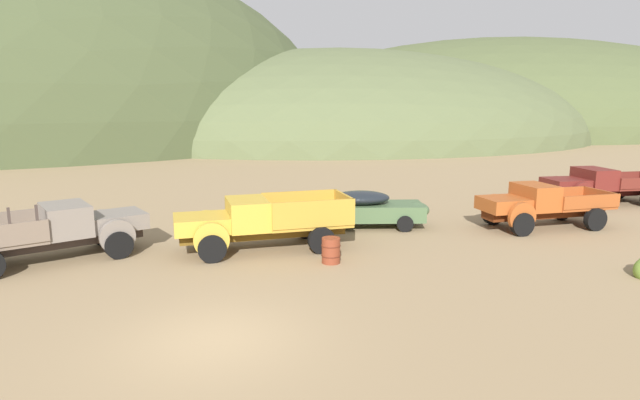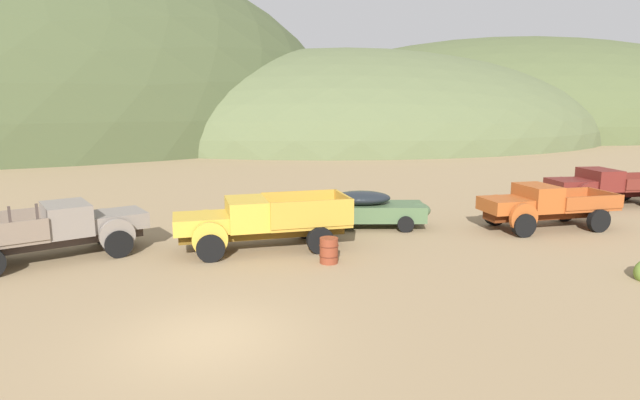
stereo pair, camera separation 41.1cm
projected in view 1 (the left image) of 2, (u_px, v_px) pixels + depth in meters
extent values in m
plane|color=#937A56|center=(214.00, 340.00, 11.97)|extent=(300.00, 300.00, 0.00)
ellipsoid|color=#56603D|center=(341.00, 137.00, 76.63)|extent=(72.17, 58.56, 24.64)
ellipsoid|color=#4C5633|center=(513.00, 130.00, 94.99)|extent=(99.10, 62.99, 31.62)
cube|color=#3D322D|center=(50.00, 242.00, 17.76)|extent=(5.95, 2.96, 0.36)
cube|color=slate|center=(116.00, 220.00, 18.95)|extent=(2.37, 2.28, 0.55)
cube|color=#B7B2A8|center=(141.00, 218.00, 19.46)|extent=(0.48, 1.15, 0.44)
cylinder|color=slate|center=(118.00, 237.00, 18.05)|extent=(1.19, 0.58, 1.20)
cylinder|color=slate|center=(102.00, 225.00, 19.69)|extent=(1.19, 0.58, 1.20)
cube|color=slate|center=(66.00, 219.00, 17.96)|extent=(1.99, 2.35, 1.05)
cube|color=black|center=(85.00, 211.00, 18.28)|extent=(0.63, 1.61, 0.59)
cube|color=#3D322D|center=(9.00, 216.00, 16.01)|extent=(0.10, 0.10, 0.50)
cube|color=#3D322D|center=(37.00, 213.00, 16.45)|extent=(0.10, 0.10, 0.50)
cylinder|color=black|center=(119.00, 245.00, 18.06)|extent=(1.00, 0.59, 0.96)
cylinder|color=black|center=(102.00, 232.00, 19.79)|extent=(1.00, 0.59, 0.96)
cube|color=brown|center=(263.00, 232.00, 19.14)|extent=(5.96, 1.00, 0.36)
cube|color=gold|center=(201.00, 223.00, 18.45)|extent=(1.89, 1.75, 0.55)
cube|color=#B7B2A8|center=(175.00, 226.00, 18.22)|extent=(0.08, 1.20, 0.44)
cylinder|color=gold|center=(207.00, 226.00, 19.57)|extent=(1.20, 0.18, 1.20)
cylinder|color=gold|center=(212.00, 240.00, 17.61)|extent=(1.20, 0.18, 1.20)
cube|color=gold|center=(247.00, 214.00, 18.86)|extent=(1.39, 2.01, 1.05)
cube|color=black|center=(230.00, 209.00, 18.65)|extent=(0.06, 1.70, 0.59)
cube|color=#B5882D|center=(307.00, 222.00, 19.55)|extent=(3.02, 2.10, 0.12)
cube|color=#B5882D|center=(300.00, 203.00, 20.43)|extent=(3.01, 0.11, 0.95)
cube|color=#B5882D|center=(314.00, 214.00, 18.46)|extent=(3.01, 0.11, 0.95)
cube|color=#B5882D|center=(344.00, 206.00, 19.84)|extent=(0.11, 2.09, 0.95)
cylinder|color=black|center=(207.00, 233.00, 19.67)|extent=(0.96, 0.28, 0.96)
cylinder|color=black|center=(212.00, 249.00, 17.61)|extent=(0.96, 0.28, 0.96)
cylinder|color=black|center=(306.00, 226.00, 20.72)|extent=(0.96, 0.28, 0.96)
cylinder|color=black|center=(321.00, 240.00, 18.67)|extent=(0.96, 0.28, 0.96)
cube|color=#47603D|center=(367.00, 211.00, 22.52)|extent=(5.05, 2.92, 0.68)
ellipsoid|color=black|center=(361.00, 198.00, 22.40)|extent=(2.79, 2.14, 0.57)
ellipsoid|color=#47603D|center=(417.00, 210.00, 22.58)|extent=(1.37, 1.65, 0.61)
cylinder|color=black|center=(405.00, 224.00, 21.75)|extent=(0.71, 0.36, 0.68)
cylinder|color=black|center=(397.00, 214.00, 23.51)|extent=(0.71, 0.36, 0.68)
cylinder|color=black|center=(334.00, 224.00, 21.66)|extent=(0.71, 0.36, 0.68)
cylinder|color=black|center=(332.00, 215.00, 23.43)|extent=(0.71, 0.36, 0.68)
cube|color=#51220D|center=(544.00, 212.00, 22.44)|extent=(5.46, 1.05, 0.36)
cube|color=#A34C1E|center=(503.00, 204.00, 21.85)|extent=(1.76, 1.69, 0.55)
cube|color=#B7B2A8|center=(486.00, 206.00, 21.65)|extent=(0.10, 1.14, 0.44)
cylinder|color=#A34C1E|center=(494.00, 208.00, 22.90)|extent=(1.20, 0.21, 1.20)
cylinder|color=#A34C1E|center=(522.00, 217.00, 21.04)|extent=(1.20, 0.21, 1.20)
cube|color=#A34C1E|center=(535.00, 197.00, 22.18)|extent=(1.30, 1.93, 1.05)
cube|color=black|center=(523.00, 192.00, 21.99)|extent=(0.09, 1.61, 0.59)
cube|color=#97471E|center=(574.00, 205.00, 22.77)|extent=(2.79, 2.04, 0.12)
cube|color=#97471E|center=(559.00, 194.00, 23.65)|extent=(2.75, 0.16, 0.55)
cube|color=#97471E|center=(592.00, 202.00, 21.76)|extent=(2.75, 0.16, 0.55)
cube|color=#97471E|center=(600.00, 196.00, 23.03)|extent=(0.14, 1.98, 0.55)
cylinder|color=black|center=(493.00, 214.00, 23.01)|extent=(0.97, 0.30, 0.96)
cylinder|color=black|center=(522.00, 224.00, 21.04)|extent=(0.97, 0.30, 0.96)
cylinder|color=black|center=(561.00, 210.00, 23.88)|extent=(0.97, 0.30, 0.96)
cylinder|color=black|center=(595.00, 219.00, 21.92)|extent=(0.97, 0.30, 0.96)
cube|color=black|center=(602.00, 191.00, 27.54)|extent=(5.98, 1.69, 0.36)
cube|color=maroon|center=(565.00, 184.00, 27.10)|extent=(2.06, 2.03, 0.55)
cube|color=#B7B2A8|center=(550.00, 185.00, 26.97)|extent=(0.22, 1.26, 0.44)
cylinder|color=maroon|center=(556.00, 187.00, 28.26)|extent=(1.21, 0.32, 1.20)
cylinder|color=maroon|center=(582.00, 194.00, 26.16)|extent=(1.21, 0.32, 1.20)
cube|color=maroon|center=(594.00, 178.00, 27.32)|extent=(1.60, 2.24, 1.05)
cube|color=black|center=(583.00, 175.00, 27.18)|extent=(0.25, 1.77, 0.59)
cube|color=maroon|center=(630.00, 186.00, 27.76)|extent=(3.21, 2.52, 0.12)
cube|color=maroon|center=(616.00, 177.00, 28.76)|extent=(2.97, 0.44, 0.55)
cylinder|color=black|center=(555.00, 192.00, 28.37)|extent=(0.99, 0.39, 0.96)
cylinder|color=black|center=(583.00, 200.00, 26.16)|extent=(0.99, 0.39, 0.96)
cylinder|color=black|center=(618.00, 190.00, 28.98)|extent=(0.99, 0.39, 0.96)
cylinder|color=brown|center=(331.00, 250.00, 17.59)|extent=(0.62, 0.62, 0.86)
torus|color=#552315|center=(331.00, 245.00, 17.56)|extent=(0.66, 0.66, 0.03)
torus|color=#552315|center=(331.00, 255.00, 17.62)|extent=(0.66, 0.66, 0.03)
ellipsoid|color=#5B8E42|center=(314.00, 211.00, 25.13)|extent=(0.60, 0.54, 0.59)
ellipsoid|color=#5B8E42|center=(317.00, 210.00, 25.21)|extent=(0.60, 0.54, 0.59)
ellipsoid|color=#5B8E42|center=(316.00, 209.00, 25.31)|extent=(0.88, 0.79, 0.70)
ellipsoid|color=#3D702D|center=(53.00, 233.00, 21.11)|extent=(0.63, 0.57, 0.52)
ellipsoid|color=#3D702D|center=(54.00, 230.00, 21.18)|extent=(0.76, 0.69, 0.84)
ellipsoid|color=olive|center=(246.00, 221.00, 22.35)|extent=(1.05, 0.94, 1.10)
ellipsoid|color=olive|center=(243.00, 224.00, 22.37)|extent=(0.80, 0.72, 0.63)
ellipsoid|color=#5B8E42|center=(283.00, 219.00, 23.24)|extent=(0.74, 0.67, 0.69)
ellipsoid|color=#5B8E42|center=(285.00, 219.00, 23.17)|extent=(0.81, 0.73, 0.83)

